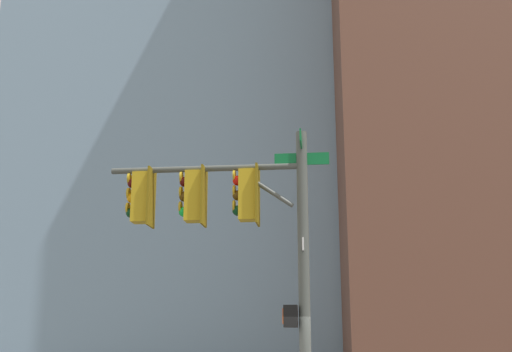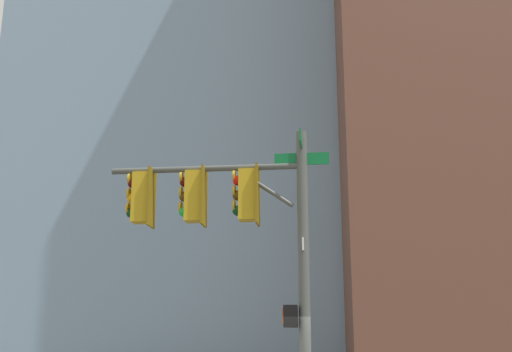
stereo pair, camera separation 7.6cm
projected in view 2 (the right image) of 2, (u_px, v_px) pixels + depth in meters
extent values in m
cylinder|color=#4C514C|center=(304.00, 287.00, 11.80)|extent=(0.21, 0.21, 6.07)
cylinder|color=#4C514C|center=(206.00, 169.00, 12.60)|extent=(3.81, 0.22, 0.12)
cylinder|color=#4C514C|center=(267.00, 189.00, 12.36)|extent=(1.04, 0.11, 0.75)
cube|color=#0F6B33|center=(301.00, 144.00, 12.51)|extent=(0.06, 1.27, 0.24)
cube|color=#0F6B33|center=(302.00, 159.00, 12.43)|extent=(1.07, 0.06, 0.24)
cube|color=white|center=(303.00, 245.00, 12.00)|extent=(0.04, 0.45, 0.24)
cube|color=gold|center=(248.00, 195.00, 12.37)|extent=(0.35, 0.35, 1.00)
cube|color=#775E0F|center=(258.00, 195.00, 12.35)|extent=(0.05, 0.54, 1.16)
sphere|color=red|center=(238.00, 181.00, 12.47)|extent=(0.20, 0.20, 0.20)
cylinder|color=gold|center=(234.00, 176.00, 12.49)|extent=(0.05, 0.23, 0.23)
sphere|color=#4C330A|center=(237.00, 196.00, 12.39)|extent=(0.20, 0.20, 0.20)
cylinder|color=gold|center=(234.00, 191.00, 12.42)|extent=(0.05, 0.23, 0.23)
sphere|color=#0A3819|center=(237.00, 211.00, 12.31)|extent=(0.20, 0.20, 0.20)
cylinder|color=gold|center=(234.00, 206.00, 12.34)|extent=(0.05, 0.23, 0.23)
cube|color=gold|center=(194.00, 197.00, 12.48)|extent=(0.35, 0.35, 1.00)
cube|color=#775E0F|center=(204.00, 196.00, 12.46)|extent=(0.05, 0.54, 1.16)
sphere|color=#470A07|center=(185.00, 182.00, 12.58)|extent=(0.20, 0.20, 0.20)
cylinder|color=gold|center=(182.00, 178.00, 12.61)|extent=(0.05, 0.23, 0.23)
sphere|color=#4C330A|center=(184.00, 197.00, 12.50)|extent=(0.20, 0.20, 0.20)
cylinder|color=gold|center=(181.00, 192.00, 12.53)|extent=(0.05, 0.23, 0.23)
sphere|color=green|center=(184.00, 212.00, 12.43)|extent=(0.20, 0.20, 0.20)
cylinder|color=gold|center=(181.00, 207.00, 12.46)|extent=(0.05, 0.23, 0.23)
cube|color=gold|center=(142.00, 198.00, 12.59)|extent=(0.35, 0.35, 1.00)
cube|color=#775E0F|center=(151.00, 198.00, 12.57)|extent=(0.05, 0.54, 1.16)
sphere|color=#470A07|center=(133.00, 183.00, 12.69)|extent=(0.20, 0.20, 0.20)
cylinder|color=gold|center=(130.00, 179.00, 12.72)|extent=(0.05, 0.23, 0.23)
sphere|color=#F29E0C|center=(132.00, 198.00, 12.62)|extent=(0.20, 0.20, 0.20)
cylinder|color=gold|center=(129.00, 194.00, 12.65)|extent=(0.05, 0.23, 0.23)
sphere|color=#0A3819|center=(131.00, 213.00, 12.54)|extent=(0.20, 0.20, 0.20)
cylinder|color=gold|center=(128.00, 209.00, 12.57)|extent=(0.05, 0.23, 0.23)
cube|color=black|center=(291.00, 316.00, 11.70)|extent=(0.26, 0.37, 0.40)
cube|color=#EA5914|center=(283.00, 316.00, 11.72)|extent=(0.03, 0.25, 0.28)
cube|color=#845B47|center=(498.00, 117.00, 67.42)|extent=(16.37, 19.63, 50.17)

